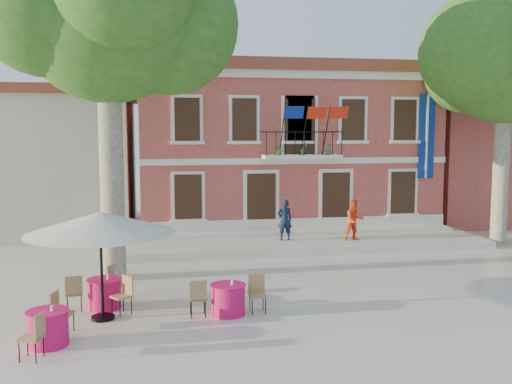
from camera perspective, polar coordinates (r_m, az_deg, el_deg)
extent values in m
plane|color=beige|center=(17.98, 2.74, -8.54)|extent=(90.00, 90.00, 0.00)
cube|color=#C85F48|center=(27.61, 2.30, 3.98)|extent=(13.00, 8.00, 7.00)
cube|color=brown|center=(27.71, 2.33, 11.75)|extent=(13.50, 8.50, 0.50)
cube|color=silver|center=(23.85, 4.38, 11.67)|extent=(13.30, 0.35, 0.35)
cube|color=silver|center=(23.28, 4.61, 3.55)|extent=(3.20, 0.90, 0.15)
cube|color=black|center=(22.87, 4.88, 6.01)|extent=(3.20, 0.04, 0.04)
cube|color=navy|center=(25.59, 16.69, 5.34)|extent=(0.70, 0.05, 3.60)
cube|color=navy|center=(22.32, 2.88, 7.94)|extent=(0.76, 0.27, 0.47)
cube|color=red|center=(22.54, 5.13, 7.91)|extent=(0.76, 0.29, 0.47)
cube|color=red|center=(22.79, 7.34, 7.86)|extent=(0.76, 0.27, 0.47)
imported|color=#26591E|center=(22.74, 2.36, 4.30)|extent=(0.43, 0.37, 0.48)
imported|color=#26591E|center=(22.98, 4.80, 4.30)|extent=(0.26, 0.21, 0.48)
imported|color=#26591E|center=(23.25, 7.20, 4.29)|extent=(0.27, 0.27, 0.48)
cube|color=beige|center=(28.58, -21.35, 2.63)|extent=(9.00, 9.00, 6.00)
cube|color=brown|center=(28.58, -21.61, 9.05)|extent=(9.40, 9.40, 0.40)
cube|color=#C85F48|center=(33.20, 22.63, 3.02)|extent=(9.00, 9.00, 6.00)
cube|color=brown|center=(33.20, 22.86, 8.54)|extent=(9.40, 9.40, 0.40)
cube|color=silver|center=(22.58, 5.27, -5.11)|extent=(14.00, 3.40, 0.30)
cylinder|color=#A59E84|center=(17.87, -14.24, 2.50)|extent=(0.73, 0.73, 6.96)
sphere|color=#23571B|center=(18.19, -14.65, 17.35)|extent=(5.57, 5.57, 5.57)
cylinder|color=#A59E84|center=(24.51, 23.30, 2.31)|extent=(0.61, 0.61, 6.24)
sphere|color=#23571B|center=(24.62, 23.73, 12.09)|extent=(4.99, 4.99, 4.99)
cylinder|color=black|center=(14.68, -15.05, -12.02)|extent=(0.56, 0.56, 0.08)
cylinder|color=black|center=(14.37, -15.18, -7.75)|extent=(0.07, 0.07, 2.33)
cone|color=beige|center=(14.13, -15.32, -2.97)|extent=(3.54, 3.54, 0.51)
imported|color=#0F1C33|center=(22.21, 2.88, -2.80)|extent=(0.59, 0.39, 1.60)
imported|color=#F03F1C|center=(22.49, 9.81, -2.78)|extent=(0.83, 0.67, 1.59)
cylinder|color=#D81452|center=(15.42, -14.90, -9.81)|extent=(0.84, 0.84, 0.75)
cylinder|color=#D81452|center=(15.32, -14.94, -8.43)|extent=(0.90, 0.90, 0.02)
cube|color=#A68253|center=(14.80, -13.30, -10.06)|extent=(0.59, 0.59, 0.95)
cube|color=#A68253|center=(16.04, -13.68, -8.78)|extent=(0.55, 0.55, 0.95)
cube|color=#A68253|center=(15.38, -17.74, -9.56)|extent=(0.47, 0.47, 0.95)
cylinder|color=#D81452|center=(14.43, -2.81, -10.73)|extent=(0.84, 0.84, 0.75)
cylinder|color=#D81452|center=(14.32, -2.82, -9.25)|extent=(0.90, 0.90, 0.02)
cube|color=#A68253|center=(14.51, 0.17, -10.21)|extent=(0.42, 0.42, 0.95)
cube|color=#A68253|center=(14.33, -5.84, -10.46)|extent=(0.42, 0.42, 0.95)
cylinder|color=#D81452|center=(13.23, -20.07, -12.71)|extent=(0.84, 0.84, 0.75)
cylinder|color=#D81452|center=(13.11, -20.14, -11.11)|extent=(0.90, 0.90, 0.02)
cube|color=#A68253|center=(13.84, -18.75, -11.37)|extent=(0.51, 0.51, 0.95)
cube|color=#A68253|center=(12.56, -21.58, -13.31)|extent=(0.51, 0.51, 0.95)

